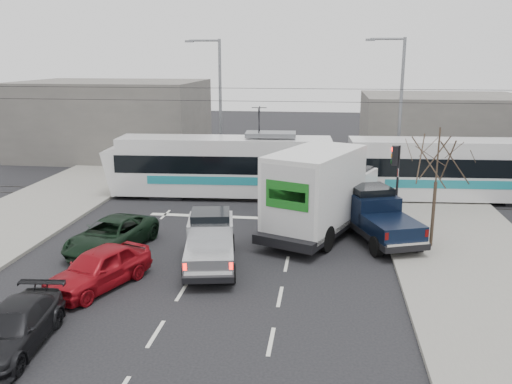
# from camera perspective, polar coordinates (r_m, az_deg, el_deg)

# --- Properties ---
(ground) EXTENTS (120.00, 120.00, 0.00)m
(ground) POSITION_cam_1_polar(r_m,az_deg,el_deg) (21.61, -1.29, -7.36)
(ground) COLOR black
(ground) RESTS_ON ground
(sidewalk_right) EXTENTS (6.00, 60.00, 0.15)m
(sidewalk_right) POSITION_cam_1_polar(r_m,az_deg,el_deg) (22.17, 22.59, -7.72)
(sidewalk_right) COLOR gray
(sidewalk_right) RESTS_ON ground
(rails) EXTENTS (60.00, 1.60, 0.03)m
(rails) POSITION_cam_1_polar(r_m,az_deg,el_deg) (31.06, 1.49, -0.63)
(rails) COLOR #33302D
(rails) RESTS_ON ground
(building_left) EXTENTS (14.00, 10.00, 6.00)m
(building_left) POSITION_cam_1_polar(r_m,az_deg,el_deg) (45.49, -14.80, 7.45)
(building_left) COLOR slate
(building_left) RESTS_ON ground
(building_right) EXTENTS (12.00, 10.00, 5.00)m
(building_right) POSITION_cam_1_polar(r_m,az_deg,el_deg) (45.10, 18.90, 6.47)
(building_right) COLOR slate
(building_right) RESTS_ON ground
(bare_tree) EXTENTS (2.40, 2.40, 5.00)m
(bare_tree) POSITION_cam_1_polar(r_m,az_deg,el_deg) (23.20, 18.57, 3.15)
(bare_tree) COLOR #47382B
(bare_tree) RESTS_ON ground
(traffic_signal) EXTENTS (0.44, 0.44, 3.60)m
(traffic_signal) POSITION_cam_1_polar(r_m,az_deg,el_deg) (27.09, 14.49, 2.66)
(traffic_signal) COLOR black
(traffic_signal) RESTS_ON ground
(street_lamp_near) EXTENTS (2.38, 0.25, 9.00)m
(street_lamp_near) POSITION_cam_1_polar(r_m,az_deg,el_deg) (34.26, 14.69, 8.97)
(street_lamp_near) COLOR slate
(street_lamp_near) RESTS_ON ground
(street_lamp_far) EXTENTS (2.38, 0.25, 9.00)m
(street_lamp_far) POSITION_cam_1_polar(r_m,az_deg,el_deg) (36.71, -4.07, 9.71)
(street_lamp_far) COLOR slate
(street_lamp_far) RESTS_ON ground
(catenary) EXTENTS (60.00, 0.20, 7.00)m
(catenary) POSITION_cam_1_polar(r_m,az_deg,el_deg) (30.30, 1.54, 6.46)
(catenary) COLOR black
(catenary) RESTS_ON ground
(tram) EXTENTS (25.26, 4.03, 5.14)m
(tram) POSITION_cam_1_polar(r_m,az_deg,el_deg) (30.88, 8.74, 2.58)
(tram) COLOR silver
(tram) RESTS_ON ground
(silver_pickup) EXTENTS (2.70, 5.48, 1.90)m
(silver_pickup) POSITION_cam_1_polar(r_m,az_deg,el_deg) (21.29, -4.83, -5.04)
(silver_pickup) COLOR black
(silver_pickup) RESTS_ON ground
(box_truck) EXTENTS (5.58, 8.31, 3.94)m
(box_truck) POSITION_cam_1_polar(r_m,az_deg,el_deg) (24.60, 6.87, -0.03)
(box_truck) COLOR black
(box_truck) RESTS_ON ground
(navy_pickup) EXTENTS (3.66, 5.67, 2.25)m
(navy_pickup) POSITION_cam_1_polar(r_m,az_deg,el_deg) (24.47, 12.54, -2.38)
(navy_pickup) COLOR black
(navy_pickup) RESTS_ON ground
(green_car) EXTENTS (3.10, 5.10, 1.32)m
(green_car) POSITION_cam_1_polar(r_m,az_deg,el_deg) (23.47, -14.98, -4.38)
(green_car) COLOR black
(green_car) RESTS_ON ground
(red_car) EXTENTS (3.11, 4.51, 1.43)m
(red_car) POSITION_cam_1_polar(r_m,az_deg,el_deg) (19.89, -16.21, -7.70)
(red_car) COLOR maroon
(red_car) RESTS_ON ground
(dark_car) EXTENTS (2.06, 4.32, 1.22)m
(dark_car) POSITION_cam_1_polar(r_m,az_deg,el_deg) (16.83, -24.18, -12.95)
(dark_car) COLOR black
(dark_car) RESTS_ON ground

